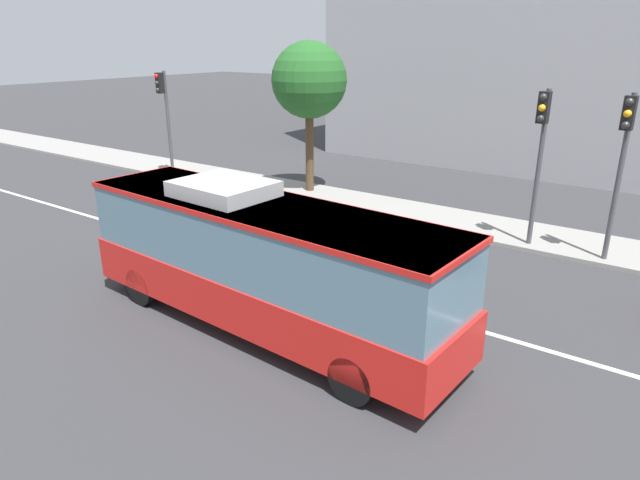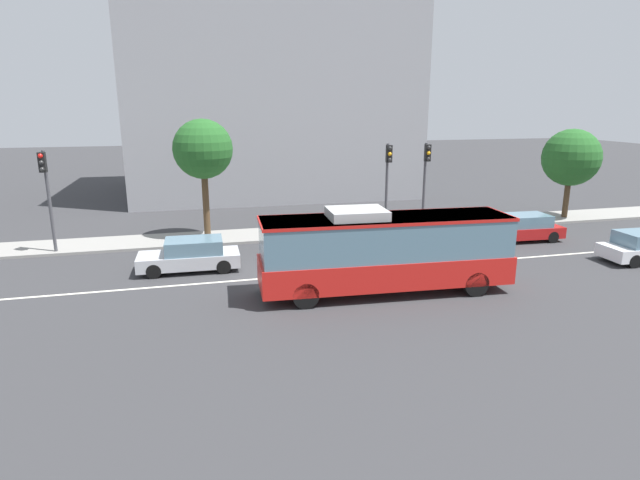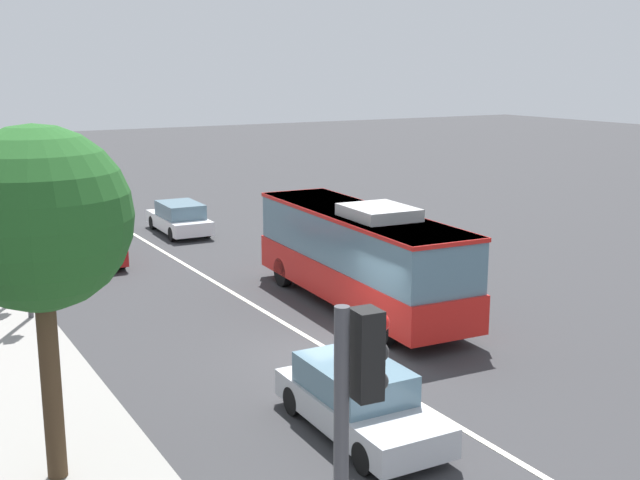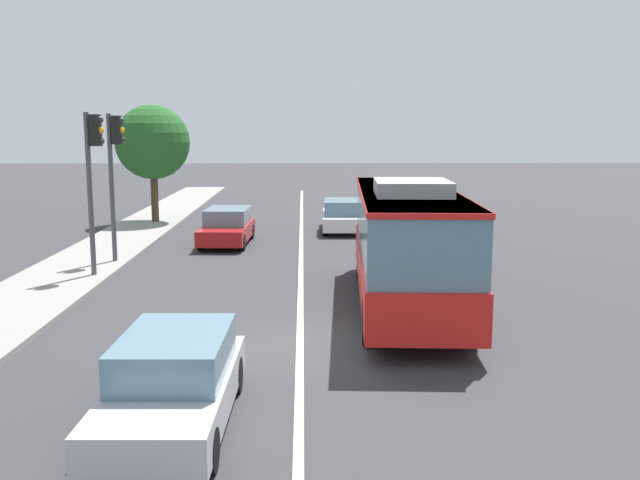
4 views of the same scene
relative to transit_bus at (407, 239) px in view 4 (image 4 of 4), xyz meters
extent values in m
plane|color=#333335|center=(-3.22, 2.82, -1.81)|extent=(160.00, 160.00, 0.00)
cube|color=silver|center=(-3.22, 2.82, -1.80)|extent=(76.00, 0.16, 0.01)
cube|color=red|center=(0.02, 0.00, -0.83)|extent=(10.13, 3.07, 1.10)
cube|color=slate|center=(0.02, 0.00, 0.50)|extent=(9.92, 2.98, 1.58)
cube|color=red|center=(0.02, 0.00, 1.23)|extent=(10.03, 3.04, 0.12)
cube|color=#B2B2B2|center=(-1.17, 0.07, 1.47)|extent=(2.30, 1.92, 0.36)
cylinder|color=black|center=(3.48, 0.90, -1.31)|extent=(1.02, 0.36, 1.00)
cylinder|color=black|center=(3.36, -1.30, -1.31)|extent=(1.02, 0.36, 1.00)
cylinder|color=black|center=(-3.31, 1.29, -1.31)|extent=(1.02, 0.36, 1.00)
cylinder|color=black|center=(-3.43, -0.90, -1.31)|extent=(1.02, 0.36, 1.00)
cube|color=white|center=(13.90, 0.92, -1.29)|extent=(4.56, 1.96, 0.60)
cube|color=slate|center=(13.65, 0.93, -0.67)|extent=(2.58, 1.74, 0.64)
cylinder|color=black|center=(15.43, 1.66, -1.49)|extent=(0.65, 0.24, 0.64)
cylinder|color=black|center=(15.37, 0.06, -1.49)|extent=(0.65, 0.24, 0.64)
cylinder|color=black|center=(12.43, 1.77, -1.49)|extent=(0.65, 0.24, 0.64)
cylinder|color=black|center=(12.37, 0.17, -1.49)|extent=(0.65, 0.24, 0.64)
cube|color=#B21919|center=(10.25, 5.85, -1.29)|extent=(4.58, 2.00, 0.60)
cube|color=slate|center=(10.50, 5.84, -0.67)|extent=(2.59, 1.77, 0.64)
cylinder|color=black|center=(8.72, 5.12, -1.49)|extent=(0.65, 0.25, 0.64)
cylinder|color=black|center=(8.79, 6.72, -1.49)|extent=(0.65, 0.25, 0.64)
cylinder|color=black|center=(11.72, 4.98, -1.49)|extent=(0.65, 0.25, 0.64)
cylinder|color=black|center=(11.79, 6.58, -1.49)|extent=(0.65, 0.25, 0.64)
cube|color=#B7BABF|center=(-7.57, 4.81, -1.29)|extent=(4.54, 1.91, 0.60)
cube|color=slate|center=(-7.32, 4.81, -0.67)|extent=(2.56, 1.72, 0.64)
cylinder|color=black|center=(-9.09, 4.05, -1.49)|extent=(0.65, 0.24, 0.64)
cylinder|color=black|center=(-9.05, 5.65, -1.49)|extent=(0.65, 0.24, 0.64)
cylinder|color=black|center=(-6.09, 3.98, -1.49)|extent=(0.65, 0.24, 0.64)
cylinder|color=black|center=(-6.05, 5.58, -1.49)|extent=(0.65, 0.24, 0.64)
cylinder|color=#47474C|center=(6.01, 9.31, 0.79)|extent=(0.16, 0.16, 5.20)
cube|color=black|center=(5.98, 9.03, 2.84)|extent=(0.34, 0.31, 0.96)
sphere|color=#2D2D2D|center=(5.97, 8.88, 3.16)|extent=(0.22, 0.22, 0.22)
sphere|color=#F9A514|center=(5.97, 8.88, 2.84)|extent=(0.22, 0.22, 0.22)
sphere|color=#2D2D2D|center=(5.97, 8.88, 2.52)|extent=(0.22, 0.22, 0.22)
cylinder|color=#47474C|center=(3.67, 9.36, 0.79)|extent=(0.16, 0.16, 5.20)
cube|color=black|center=(3.65, 9.08, 2.84)|extent=(0.34, 0.31, 0.96)
sphere|color=#2D2D2D|center=(3.63, 8.93, 3.16)|extent=(0.22, 0.22, 0.22)
sphere|color=#F9A514|center=(3.63, 8.93, 2.84)|extent=(0.22, 0.22, 0.22)
sphere|color=#2D2D2D|center=(3.63, 8.93, 2.52)|extent=(0.22, 0.22, 0.22)
cylinder|color=#4C3823|center=(16.54, 10.08, -0.47)|extent=(0.36, 0.36, 2.67)
sphere|color=#235B23|center=(16.54, 10.08, 2.22)|extent=(3.63, 3.63, 3.63)
camera|label=1|loc=(8.06, -9.03, 4.79)|focal=31.13mm
camera|label=2|loc=(-7.36, -18.62, 5.56)|focal=29.28mm
camera|label=3|loc=(-20.61, 13.28, 5.73)|focal=44.83mm
camera|label=4|loc=(-18.24, 2.74, 2.92)|focal=39.42mm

